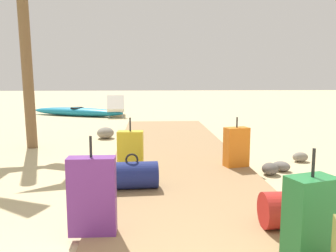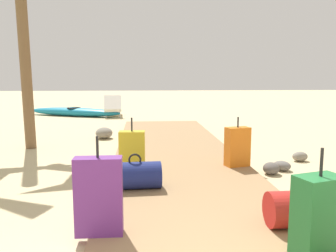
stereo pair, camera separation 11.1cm
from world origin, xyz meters
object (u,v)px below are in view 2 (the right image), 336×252
Objects in this scene: duffel_bag_navy at (135,175)px; kayak at (74,112)px; suitcase_orange at (237,147)px; duffel_bag_red at (301,209)px; suitcase_yellow at (132,151)px; lounge_chair at (113,108)px; suitcase_purple at (99,196)px; suitcase_green at (318,219)px.

kayak is at bearing 105.08° from duffel_bag_navy.
suitcase_orange is 1.22× the size of duffel_bag_red.
lounge_chair is (-0.91, 7.89, -0.05)m from suitcase_yellow.
suitcase_orange is at bearing 89.87° from duffel_bag_red.
suitcase_orange reaches higher than kayak.
suitcase_green is at bearing -18.84° from suitcase_purple.
suitcase_purple is at bearing -179.12° from duffel_bag_red.
suitcase_purple reaches higher than duffel_bag_red.
suitcase_yellow reaches higher than duffel_bag_navy.
lounge_chair reaches higher than duffel_bag_red.
suitcase_green is 3.09m from suitcase_yellow.
duffel_bag_red is at bearing -38.43° from duffel_bag_navy.
kayak is (-2.12, 10.24, -0.28)m from suitcase_purple.
duffel_bag_navy is at bearing -83.70° from lounge_chair.
suitcase_orange reaches higher than duffel_bag_navy.
suitcase_green reaches higher than duffel_bag_red.
suitcase_orange is at bearing 6.79° from suitcase_yellow.
suitcase_yellow is at bearing 128.08° from duffel_bag_red.
suitcase_purple reaches higher than suitcase_yellow.
suitcase_purple reaches higher than suitcase_orange.
suitcase_purple is at bearing -86.18° from lounge_chair.
duffel_bag_navy is 0.18× the size of kayak.
suitcase_purple is (-1.88, -2.31, 0.05)m from suitcase_orange.
duffel_bag_red is 0.17× the size of kayak.
suitcase_green is at bearing -77.29° from lounge_chair.
suitcase_purple is 0.57× the size of lounge_chair.
duffel_bag_navy is 2.02m from duffel_bag_red.
kayak is (-3.84, 10.83, -0.26)m from suitcase_green.
suitcase_orange is at bearing -63.22° from kayak.
suitcase_orange is at bearing 86.83° from suitcase_green.
duffel_bag_red is 10.97m from kayak.
duffel_bag_red is at bearing -68.63° from kayak.
duffel_bag_red is 10.30m from lounge_chair.
kayak is at bearing 106.19° from suitcase_yellow.
suitcase_purple is at bearing -78.32° from kayak.
lounge_chair is at bearing 96.56° from suitcase_yellow.
lounge_chair is 0.42× the size of kayak.
lounge_chair is at bearing 104.31° from duffel_bag_red.
lounge_chair is 1.48m from kayak.
suitcase_purple reaches higher than suitcase_green.
suitcase_purple is 10.03m from lounge_chair.
duffel_bag_red is 0.71× the size of suitcase_purple.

